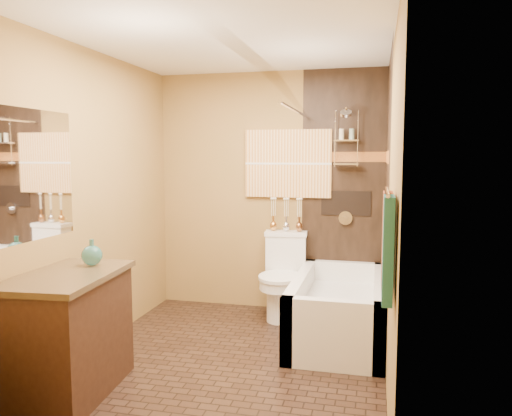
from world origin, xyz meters
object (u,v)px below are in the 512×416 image
(bathtub, at_px, (339,314))
(toilet, at_px, (282,275))
(vanity, at_px, (68,334))
(sunset_painting, at_px, (288,164))

(bathtub, bearing_deg, toilet, 143.24)
(toilet, xyz_separation_m, vanity, (-1.12, -1.95, -0.01))
(vanity, bearing_deg, bathtub, 36.44)
(toilet, height_order, vanity, toilet)
(sunset_painting, height_order, vanity, sunset_painting)
(bathtub, bearing_deg, vanity, -138.91)
(bathtub, xyz_separation_m, vanity, (-1.72, -1.50, 0.20))
(toilet, bearing_deg, vanity, -125.65)
(bathtub, xyz_separation_m, toilet, (-0.60, 0.45, 0.21))
(sunset_painting, bearing_deg, toilet, -90.00)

